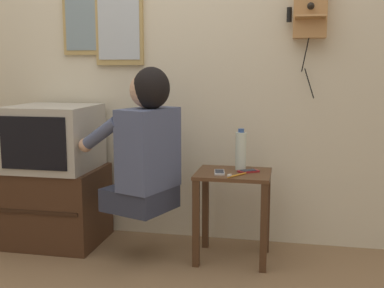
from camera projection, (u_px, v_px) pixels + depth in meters
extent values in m
cube|color=beige|center=(162.00, 54.00, 3.29)|extent=(6.80, 0.05, 2.55)
cube|color=#51331E|center=(233.00, 174.00, 2.93)|extent=(0.45, 0.37, 0.02)
cube|color=#452B1A|center=(196.00, 224.00, 2.86)|extent=(0.04, 0.04, 0.53)
cube|color=#452B1A|center=(264.00, 228.00, 2.78)|extent=(0.04, 0.04, 0.53)
cube|color=#452B1A|center=(205.00, 208.00, 3.17)|extent=(0.04, 0.04, 0.53)
cube|color=#452B1A|center=(267.00, 212.00, 3.09)|extent=(0.04, 0.04, 0.53)
cube|color=#2D3347|center=(140.00, 198.00, 2.96)|extent=(0.46, 0.46, 0.14)
cube|color=#4C567A|center=(149.00, 149.00, 2.88)|extent=(0.34, 0.43, 0.49)
sphere|color=tan|center=(148.00, 90.00, 2.82)|extent=(0.21, 0.21, 0.21)
ellipsoid|color=black|center=(151.00, 88.00, 2.80)|extent=(0.28, 0.29, 0.25)
cylinder|color=#4C567A|center=(101.00, 134.00, 2.85)|extent=(0.30, 0.17, 0.22)
cylinder|color=#4C567A|center=(135.00, 128.00, 3.12)|extent=(0.30, 0.17, 0.22)
sphere|color=tan|center=(86.00, 145.00, 2.93)|extent=(0.09, 0.09, 0.09)
sphere|color=tan|center=(120.00, 139.00, 3.20)|extent=(0.09, 0.09, 0.09)
cube|color=#422819|center=(55.00, 205.00, 3.28)|extent=(0.64, 0.51, 0.52)
cube|color=black|center=(35.00, 212.00, 3.03)|extent=(0.57, 0.01, 0.02)
cube|color=#ADA89E|center=(53.00, 137.00, 3.19)|extent=(0.54, 0.51, 0.42)
cube|color=black|center=(33.00, 143.00, 2.94)|extent=(0.44, 0.01, 0.33)
cube|color=#AD7A47|center=(310.00, 12.00, 2.98)|extent=(0.20, 0.11, 0.32)
cube|color=#AD7A47|center=(310.00, 17.00, 2.90)|extent=(0.18, 0.07, 0.03)
cone|color=black|center=(311.00, 5.00, 2.88)|extent=(0.04, 0.05, 0.04)
cylinder|color=black|center=(289.00, 15.00, 3.01)|extent=(0.03, 0.03, 0.09)
cylinder|color=black|center=(305.00, 54.00, 3.01)|extent=(0.04, 0.04, 0.22)
cylinder|color=black|center=(309.00, 83.00, 3.04)|extent=(0.07, 0.06, 0.19)
cube|color=tan|center=(85.00, 23.00, 3.33)|extent=(0.32, 0.02, 0.44)
cube|color=gray|center=(84.00, 23.00, 3.32)|extent=(0.28, 0.01, 0.37)
cube|color=tan|center=(119.00, 10.00, 3.26)|extent=(0.34, 0.03, 0.74)
cube|color=#B2BCC6|center=(118.00, 10.00, 3.25)|extent=(0.30, 0.01, 0.66)
cube|color=silver|center=(219.00, 172.00, 2.90)|extent=(0.08, 0.13, 0.01)
cube|color=black|center=(219.00, 171.00, 2.90)|extent=(0.07, 0.10, 0.00)
cube|color=maroon|center=(248.00, 171.00, 2.93)|extent=(0.14, 0.12, 0.01)
cube|color=black|center=(248.00, 170.00, 2.93)|extent=(0.11, 0.10, 0.00)
cylinder|color=silver|center=(241.00, 151.00, 2.99)|extent=(0.07, 0.07, 0.24)
cylinder|color=#2D4C8C|center=(241.00, 130.00, 2.97)|extent=(0.04, 0.04, 0.02)
cylinder|color=orange|center=(237.00, 175.00, 2.83)|extent=(0.10, 0.14, 0.01)
cube|color=white|center=(229.00, 175.00, 2.78)|extent=(0.02, 0.03, 0.01)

